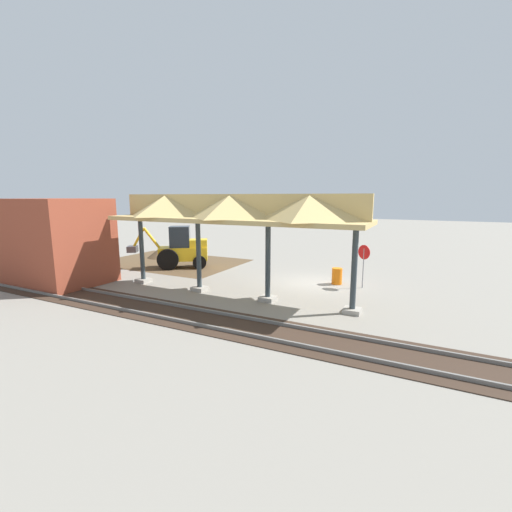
{
  "coord_description": "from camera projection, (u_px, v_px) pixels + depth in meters",
  "views": [
    {
      "loc": [
        -5.44,
        18.02,
        4.78
      ],
      "look_at": [
        2.74,
        1.68,
        1.6
      ],
      "focal_mm": 24.0,
      "sensor_mm": 36.0,
      "label": 1
    }
  ],
  "objects": [
    {
      "name": "rail_tracks",
      "position": [
        252.0,
        328.0,
        12.52
      ],
      "size": [
        60.0,
        2.58,
        0.15
      ],
      "color": "slate",
      "rests_on": "ground"
    },
    {
      "name": "ground_plane",
      "position": [
        313.0,
        283.0,
        19.09
      ],
      "size": [
        120.0,
        120.0,
        0.0
      ],
      "primitive_type": "plane",
      "color": "gray"
    },
    {
      "name": "platform_canopy",
      "position": [
        231.0,
        210.0,
        16.07
      ],
      "size": [
        12.79,
        3.2,
        4.9
      ],
      "color": "#9E998E",
      "rests_on": "ground"
    },
    {
      "name": "stop_sign",
      "position": [
        364.0,
        257.0,
        17.88
      ],
      "size": [
        0.66,
        0.42,
        2.3
      ],
      "color": "gray",
      "rests_on": "ground"
    },
    {
      "name": "dirt_work_zone",
      "position": [
        172.0,
        262.0,
        25.31
      ],
      "size": [
        10.13,
        7.0,
        0.01
      ],
      "primitive_type": "cube",
      "color": "brown",
      "rests_on": "ground"
    },
    {
      "name": "traffic_barrel",
      "position": [
        337.0,
        276.0,
        18.86
      ],
      "size": [
        0.56,
        0.56,
        0.9
      ],
      "primitive_type": "cylinder",
      "color": "orange",
      "rests_on": "ground"
    },
    {
      "name": "dirt_mound",
      "position": [
        161.0,
        257.0,
        27.27
      ],
      "size": [
        4.44,
        4.44,
        1.64
      ],
      "primitive_type": "cone",
      "color": "brown",
      "rests_on": "ground"
    },
    {
      "name": "backhoe",
      "position": [
        181.0,
        249.0,
        23.12
      ],
      "size": [
        4.96,
        3.85,
        2.82
      ],
      "color": "yellow",
      "rests_on": "ground"
    },
    {
      "name": "brick_utility_building",
      "position": [
        59.0,
        241.0,
        18.89
      ],
      "size": [
        4.91,
        3.87,
        4.67
      ],
      "primitive_type": "cube",
      "color": "brown",
      "rests_on": "ground"
    }
  ]
}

